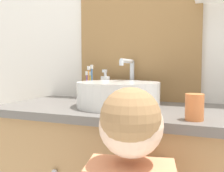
{
  "coord_description": "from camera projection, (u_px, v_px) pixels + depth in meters",
  "views": [
    {
      "loc": [
        0.27,
        -0.75,
        1.04
      ],
      "look_at": [
        -0.15,
        0.28,
        0.96
      ],
      "focal_mm": 40.0,
      "sensor_mm": 36.0,
      "label": 1
    }
  ],
  "objects": [
    {
      "name": "toothbrush_holder",
      "position": [
        90.0,
        92.0,
        1.42
      ],
      "size": [
        0.09,
        0.09,
        0.2
      ],
      "color": "silver",
      "rests_on": "vanity_counter"
    },
    {
      "name": "wall_back",
      "position": [
        164.0,
        25.0,
        1.35
      ],
      "size": [
        3.2,
        0.18,
        2.5
      ],
      "color": "silver",
      "rests_on": "ground_plane"
    },
    {
      "name": "soap_dispenser",
      "position": [
        105.0,
        88.0,
        1.39
      ],
      "size": [
        0.05,
        0.05,
        0.17
      ],
      "color": "white",
      "rests_on": "vanity_counter"
    },
    {
      "name": "sink_basin",
      "position": [
        119.0,
        94.0,
        1.17
      ],
      "size": [
        0.39,
        0.44,
        0.23
      ],
      "color": "silver",
      "rests_on": "vanity_counter"
    },
    {
      "name": "drinking_cup",
      "position": [
        194.0,
        107.0,
        0.86
      ],
      "size": [
        0.06,
        0.06,
        0.09
      ],
      "primitive_type": "cylinder",
      "color": "orange",
      "rests_on": "vanity_counter"
    }
  ]
}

